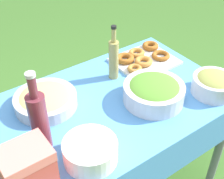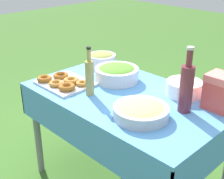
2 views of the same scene
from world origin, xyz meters
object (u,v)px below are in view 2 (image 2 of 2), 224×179
object	(u,v)px
donut_platter	(64,82)
salad_bowl	(117,73)
pasta_bowl	(141,111)
cooler_box	(222,92)
plate_stack	(184,88)
wine_bottle	(186,87)
olive_oil_bottle	(90,76)
olive_bowl	(102,59)

from	to	relation	value
donut_platter	salad_bowl	bearing A→B (deg)	-122.19
pasta_bowl	cooler_box	size ratio (longest dim) A/B	1.48
donut_platter	plate_stack	bearing A→B (deg)	-145.82
wine_bottle	donut_platter	bearing A→B (deg)	18.79
salad_bowl	olive_oil_bottle	world-z (taller)	olive_oil_bottle
plate_stack	olive_oil_bottle	xyz separation A→B (m)	(0.43, 0.43, 0.08)
salad_bowl	olive_bowl	world-z (taller)	salad_bowl
pasta_bowl	donut_platter	size ratio (longest dim) A/B	0.85
olive_bowl	wine_bottle	bearing A→B (deg)	168.71
wine_bottle	cooler_box	bearing A→B (deg)	-127.53
plate_stack	pasta_bowl	bearing A→B (deg)	89.81
salad_bowl	olive_bowl	xyz separation A→B (m)	(0.31, -0.14, -0.00)
pasta_bowl	plate_stack	bearing A→B (deg)	-90.19
pasta_bowl	cooler_box	bearing A→B (deg)	-122.57
donut_platter	olive_bowl	bearing A→B (deg)	-77.10
olive_bowl	salad_bowl	bearing A→B (deg)	156.17
salad_bowl	wine_bottle	bearing A→B (deg)	175.60
donut_platter	olive_bowl	xyz separation A→B (m)	(0.10, -0.46, 0.04)
plate_stack	olive_oil_bottle	bearing A→B (deg)	44.99
donut_platter	cooler_box	bearing A→B (deg)	-154.49
plate_stack	wine_bottle	size ratio (longest dim) A/B	0.59
olive_oil_bottle	wine_bottle	size ratio (longest dim) A/B	0.83
pasta_bowl	olive_oil_bottle	size ratio (longest dim) A/B	0.99
salad_bowl	cooler_box	bearing A→B (deg)	-170.16
pasta_bowl	plate_stack	xyz separation A→B (m)	(-0.00, -0.43, 0.01)
salad_bowl	olive_oil_bottle	bearing A→B (deg)	98.63
olive_oil_bottle	pasta_bowl	bearing A→B (deg)	-178.98
donut_platter	olive_oil_bottle	world-z (taller)	olive_oil_bottle
wine_bottle	salad_bowl	bearing A→B (deg)	-4.40
cooler_box	olive_bowl	bearing A→B (deg)	-0.40
plate_stack	olive_oil_bottle	world-z (taller)	olive_oil_bottle
salad_bowl	wine_bottle	world-z (taller)	wine_bottle
pasta_bowl	cooler_box	world-z (taller)	cooler_box
donut_platter	cooler_box	size ratio (longest dim) A/B	1.75
donut_platter	olive_bowl	size ratio (longest dim) A/B	1.62
olive_oil_bottle	wine_bottle	bearing A→B (deg)	-156.31
pasta_bowl	donut_platter	xyz separation A→B (m)	(0.68, 0.04, -0.02)
cooler_box	plate_stack	bearing A→B (deg)	-2.56
salad_bowl	donut_platter	world-z (taller)	salad_bowl
salad_bowl	donut_platter	size ratio (longest dim) A/B	0.84
salad_bowl	olive_oil_bottle	size ratio (longest dim) A/B	0.98
olive_oil_bottle	cooler_box	bearing A→B (deg)	-148.81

